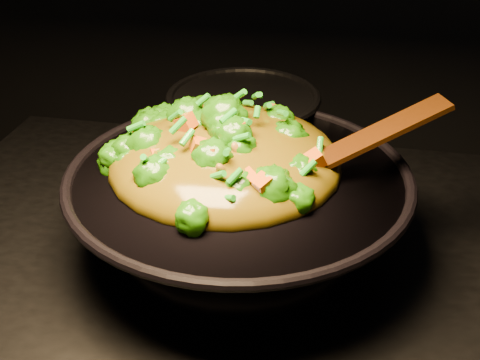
# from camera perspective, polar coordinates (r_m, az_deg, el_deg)

# --- Properties ---
(wok) EXTENTS (0.54, 0.54, 0.13)m
(wok) POSITION_cam_1_polar(r_m,az_deg,el_deg) (0.85, -0.13, -3.19)
(wok) COLOR black
(wok) RESTS_ON stovetop
(stir_fry) EXTENTS (0.42, 0.42, 0.11)m
(stir_fry) POSITION_cam_1_polar(r_m,az_deg,el_deg) (0.81, -1.44, 4.86)
(stir_fry) COLOR #236C07
(stir_fry) RESTS_ON wok
(spatula) EXTENTS (0.25, 0.14, 0.11)m
(spatula) POSITION_cam_1_polar(r_m,az_deg,el_deg) (0.81, 10.67, 3.20)
(spatula) COLOR #3D1005
(spatula) RESTS_ON wok
(back_pot) EXTENTS (0.32, 0.32, 0.14)m
(back_pot) POSITION_cam_1_polar(r_m,az_deg,el_deg) (1.06, 0.31, 4.67)
(back_pot) COLOR black
(back_pot) RESTS_ON stovetop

